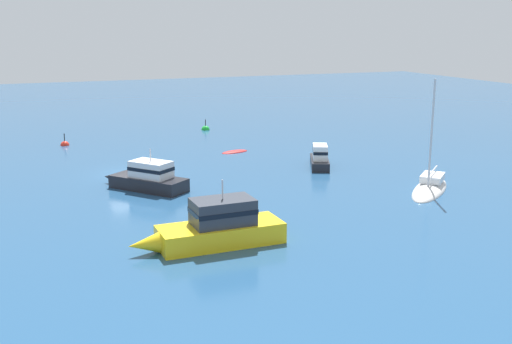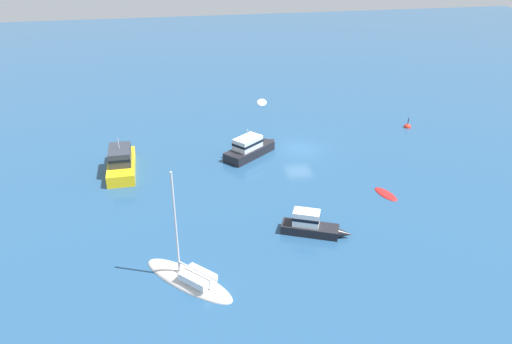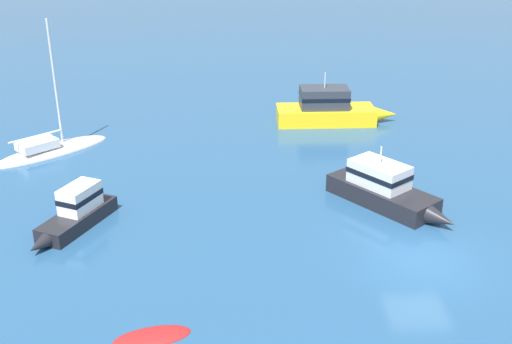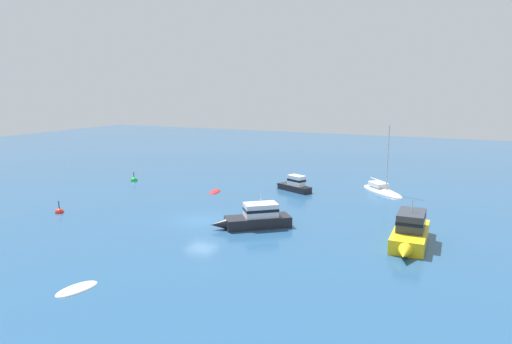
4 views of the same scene
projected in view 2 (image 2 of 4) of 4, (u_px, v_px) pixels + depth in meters
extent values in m
plane|color=navy|center=(299.00, 149.00, 48.18)|extent=(160.00, 160.00, 0.00)
cube|color=yellow|center=(122.00, 166.00, 43.56)|extent=(2.42, 6.28, 1.04)
cone|color=yellow|center=(123.00, 149.00, 46.91)|extent=(1.07, 1.58, 1.04)
cube|color=#2D333D|center=(120.00, 155.00, 42.92)|extent=(1.90, 3.07, 1.30)
cube|color=black|center=(120.00, 154.00, 42.89)|extent=(1.94, 3.11, 0.24)
cylinder|color=silver|center=(118.00, 143.00, 42.40)|extent=(0.08, 0.08, 0.98)
cube|color=black|center=(249.00, 151.00, 46.61)|extent=(5.38, 4.87, 0.87)
cone|color=black|center=(271.00, 141.00, 48.84)|extent=(1.58, 1.51, 0.87)
cube|color=silver|center=(248.00, 143.00, 45.99)|extent=(3.07, 2.90, 1.10)
cube|color=black|center=(248.00, 142.00, 45.97)|extent=(3.13, 2.96, 0.24)
cylinder|color=silver|center=(248.00, 133.00, 45.55)|extent=(0.08, 0.08, 0.82)
ellipsoid|color=#B21E1E|center=(386.00, 194.00, 40.10)|extent=(1.68, 2.74, 0.31)
cube|color=black|center=(310.00, 229.00, 34.94)|extent=(4.26, 2.91, 0.66)
cone|color=black|center=(345.00, 234.00, 34.43)|extent=(1.20, 1.02, 0.66)
cube|color=white|center=(306.00, 218.00, 34.60)|extent=(2.13, 1.74, 1.13)
cube|color=black|center=(306.00, 217.00, 34.57)|extent=(2.18, 1.79, 0.24)
ellipsoid|color=silver|center=(262.00, 102.00, 60.73)|extent=(1.71, 2.75, 0.38)
ellipsoid|color=silver|center=(188.00, 281.00, 30.41)|extent=(6.14, 6.38, 0.88)
cube|color=white|center=(198.00, 277.00, 29.67)|extent=(2.41, 2.44, 0.48)
cylinder|color=silver|center=(175.00, 224.00, 28.98)|extent=(0.14, 0.14, 6.99)
cylinder|color=silver|center=(198.00, 271.00, 29.43)|extent=(2.21, 2.35, 0.11)
sphere|color=red|center=(407.00, 127.00, 53.30)|extent=(0.80, 0.80, 0.80)
cylinder|color=black|center=(408.00, 121.00, 52.96)|extent=(0.08, 0.08, 0.70)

